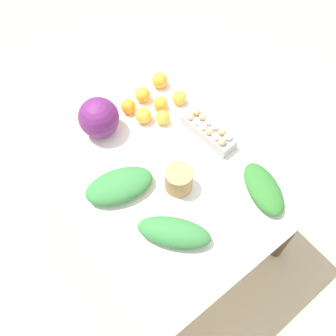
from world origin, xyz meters
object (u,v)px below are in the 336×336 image
(cabbage_purple, at_px, (99,118))
(greens_bunch_scallion, at_px, (119,186))
(orange_1, at_px, (143,95))
(orange_5, at_px, (160,80))
(orange_6, at_px, (128,107))
(orange_2, at_px, (179,98))
(egg_carton, at_px, (208,130))
(paper_bag, at_px, (179,180))
(orange_0, at_px, (161,104))
(greens_bunch_dandelion, at_px, (174,232))
(orange_3, at_px, (163,117))
(orange_4, at_px, (143,115))
(greens_bunch_kale, at_px, (264,189))

(cabbage_purple, height_order, greens_bunch_scallion, cabbage_purple)
(cabbage_purple, xyz_separation_m, orange_1, (0.03, -0.27, -0.06))
(orange_5, height_order, orange_6, orange_5)
(orange_2, relative_size, orange_5, 0.88)
(egg_carton, xyz_separation_m, paper_bag, (-0.13, 0.28, 0.01))
(orange_0, bearing_deg, orange_2, -105.45)
(greens_bunch_dandelion, height_order, orange_0, greens_bunch_dandelion)
(orange_3, bearing_deg, cabbage_purple, 61.69)
(orange_2, relative_size, orange_6, 0.98)
(orange_2, bearing_deg, orange_3, 108.53)
(cabbage_purple, distance_m, orange_1, 0.28)
(paper_bag, height_order, orange_1, paper_bag)
(egg_carton, relative_size, orange_4, 3.63)
(egg_carton, distance_m, orange_6, 0.41)
(greens_bunch_scallion, distance_m, orange_1, 0.53)
(orange_3, xyz_separation_m, orange_4, (0.06, 0.07, 0.00))
(cabbage_purple, distance_m, greens_bunch_dandelion, 0.64)
(greens_bunch_kale, distance_m, orange_2, 0.62)
(paper_bag, distance_m, orange_2, 0.49)
(greens_bunch_kale, xyz_separation_m, orange_1, (0.75, 0.09, 0.01))
(cabbage_purple, xyz_separation_m, greens_bunch_scallion, (-0.33, 0.11, -0.05))
(orange_3, distance_m, orange_6, 0.18)
(greens_bunch_dandelion, bearing_deg, orange_4, -24.84)
(paper_bag, bearing_deg, greens_bunch_scallion, 56.27)
(orange_0, distance_m, orange_3, 0.09)
(greens_bunch_scallion, bearing_deg, orange_4, -51.04)
(orange_0, xyz_separation_m, orange_5, (0.12, -0.09, 0.01))
(greens_bunch_dandelion, bearing_deg, orange_2, -40.83)
(cabbage_purple, bearing_deg, orange_3, -118.31)
(paper_bag, relative_size, orange_4, 1.51)
(greens_bunch_dandelion, height_order, orange_6, greens_bunch_dandelion)
(greens_bunch_dandelion, relative_size, orange_2, 4.11)
(greens_bunch_dandelion, xyz_separation_m, orange_1, (0.67, -0.34, -0.00))
(greens_bunch_dandelion, bearing_deg, orange_3, -33.36)
(egg_carton, distance_m, paper_bag, 0.31)
(orange_6, bearing_deg, orange_2, -115.00)
(greens_bunch_scallion, xyz_separation_m, orange_6, (0.34, -0.29, -0.00))
(orange_5, bearing_deg, greens_bunch_dandelion, 146.34)
(greens_bunch_kale, xyz_separation_m, orange_4, (0.64, 0.17, 0.01))
(orange_1, xyz_separation_m, orange_5, (0.02, -0.13, 0.00))
(greens_bunch_kale, xyz_separation_m, orange_6, (0.73, 0.19, 0.00))
(egg_carton, distance_m, orange_2, 0.25)
(greens_bunch_dandelion, relative_size, greens_bunch_scallion, 1.00)
(greens_bunch_kale, bearing_deg, cabbage_purple, 26.82)
(cabbage_purple, height_order, orange_5, cabbage_purple)
(orange_1, bearing_deg, orange_0, -160.35)
(greens_bunch_kale, bearing_deg, egg_carton, -2.59)
(egg_carton, height_order, paper_bag, paper_bag)
(cabbage_purple, relative_size, greens_bunch_dandelion, 0.64)
(orange_0, bearing_deg, egg_carton, -165.37)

